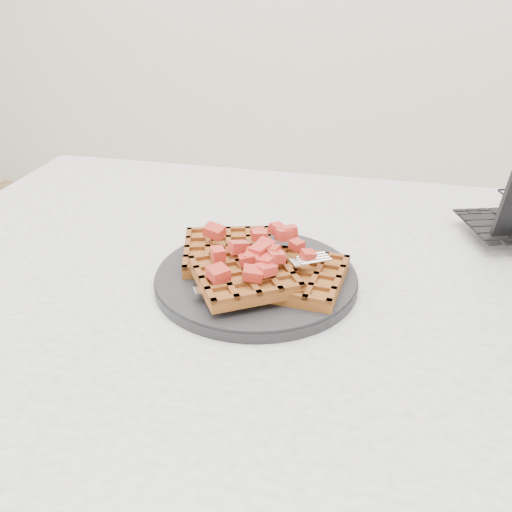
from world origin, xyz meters
name	(u,v)px	position (x,y,z in m)	size (l,w,h in m)	color
table	(321,355)	(0.00, 0.00, 0.64)	(1.20, 0.80, 0.75)	silver
plate	(256,278)	(-0.09, -0.02, 0.76)	(0.26, 0.26, 0.02)	black
waffles	(255,266)	(-0.09, -0.03, 0.78)	(0.23, 0.22, 0.03)	brown
strawberry_pile	(256,246)	(-0.09, -0.02, 0.80)	(0.15, 0.15, 0.02)	maroon
fork	(273,281)	(-0.06, -0.05, 0.77)	(0.02, 0.18, 0.02)	silver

